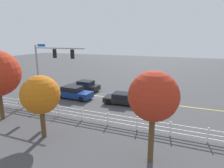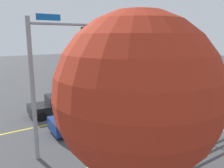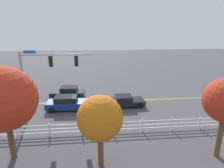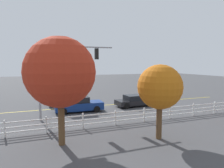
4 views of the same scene
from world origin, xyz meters
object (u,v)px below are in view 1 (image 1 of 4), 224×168
object	(u,v)px
car_0	(85,86)
tree_1	(153,97)
car_2	(73,93)
tree_0	(41,95)
car_1	(122,99)

from	to	relation	value
car_0	tree_1	world-z (taller)	tree_1
car_2	tree_1	distance (m)	14.93
car_0	tree_0	distance (m)	13.63
car_2	tree_1	world-z (taller)	tree_1
car_0	tree_0	world-z (taller)	tree_0
tree_0	car_2	bearing A→B (deg)	-70.00
car_2	tree_0	bearing A→B (deg)	-67.99
car_1	car_2	distance (m)	6.42
car_1	tree_1	distance (m)	11.11
car_0	car_2	size ratio (longest dim) A/B	0.91
car_0	tree_1	xyz separation A→B (m)	(-11.89, 12.69, 3.41)
car_2	tree_0	xyz separation A→B (m)	(-3.33, 9.14, 2.60)
car_0	car_2	xyz separation A→B (m)	(-0.48, 3.68, 0.03)
car_0	tree_1	distance (m)	17.73
tree_1	tree_0	bearing A→B (deg)	0.91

